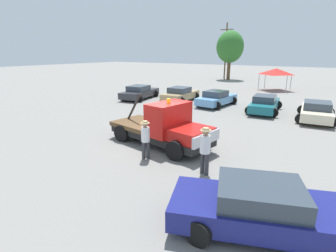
{
  "coord_description": "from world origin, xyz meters",
  "views": [
    {
      "loc": [
        7.24,
        -10.37,
        4.59
      ],
      "look_at": [
        0.5,
        0.0,
        1.05
      ],
      "focal_mm": 28.0,
      "sensor_mm": 36.0,
      "label": 1
    }
  ],
  "objects_px": {
    "parked_car_charcoal": "(140,92)",
    "canopy_tent_red": "(276,71)",
    "tow_truck": "(165,128)",
    "tree_center": "(230,47)",
    "parked_car_cream": "(316,111)",
    "parked_car_tan": "(180,94)",
    "person_near_truck": "(205,147)",
    "utility_pole": "(226,50)",
    "person_at_hood": "(145,137)",
    "foreground_car": "(267,209)",
    "parked_car_skyblue": "(216,98)",
    "parked_car_teal": "(265,104)"
  },
  "relations": [
    {
      "from": "parked_car_charcoal",
      "to": "canopy_tent_red",
      "type": "relative_size",
      "value": 1.61
    },
    {
      "from": "tow_truck",
      "to": "tree_center",
      "type": "bearing_deg",
      "value": 114.74
    },
    {
      "from": "parked_car_charcoal",
      "to": "parked_car_cream",
      "type": "bearing_deg",
      "value": -99.1
    },
    {
      "from": "tow_truck",
      "to": "parked_car_cream",
      "type": "relative_size",
      "value": 1.26
    },
    {
      "from": "parked_car_tan",
      "to": "canopy_tent_red",
      "type": "bearing_deg",
      "value": -27.78
    },
    {
      "from": "person_near_truck",
      "to": "parked_car_charcoal",
      "type": "height_order",
      "value": "person_near_truck"
    },
    {
      "from": "parked_car_tan",
      "to": "tree_center",
      "type": "distance_m",
      "value": 22.23
    },
    {
      "from": "parked_car_cream",
      "to": "utility_pole",
      "type": "height_order",
      "value": "utility_pole"
    },
    {
      "from": "person_at_hood",
      "to": "parked_car_charcoal",
      "type": "height_order",
      "value": "person_at_hood"
    },
    {
      "from": "foreground_car",
      "to": "parked_car_skyblue",
      "type": "bearing_deg",
      "value": 96.93
    },
    {
      "from": "foreground_car",
      "to": "person_near_truck",
      "type": "bearing_deg",
      "value": 121.68
    },
    {
      "from": "utility_pole",
      "to": "canopy_tent_red",
      "type": "bearing_deg",
      "value": -43.68
    },
    {
      "from": "parked_car_tan",
      "to": "tow_truck",
      "type": "bearing_deg",
      "value": -155.31
    },
    {
      "from": "tow_truck",
      "to": "parked_car_skyblue",
      "type": "bearing_deg",
      "value": 109.07
    },
    {
      "from": "person_near_truck",
      "to": "parked_car_skyblue",
      "type": "distance_m",
      "value": 13.52
    },
    {
      "from": "parked_car_teal",
      "to": "utility_pole",
      "type": "distance_m",
      "value": 26.28
    },
    {
      "from": "tree_center",
      "to": "foreground_car",
      "type": "bearing_deg",
      "value": -68.05
    },
    {
      "from": "person_near_truck",
      "to": "person_at_hood",
      "type": "bearing_deg",
      "value": 106.87
    },
    {
      "from": "utility_pole",
      "to": "person_at_hood",
      "type": "bearing_deg",
      "value": -73.93
    },
    {
      "from": "parked_car_cream",
      "to": "parked_car_teal",
      "type": "bearing_deg",
      "value": 73.49
    },
    {
      "from": "parked_car_charcoal",
      "to": "parked_car_cream",
      "type": "height_order",
      "value": "same"
    },
    {
      "from": "tow_truck",
      "to": "canopy_tent_red",
      "type": "relative_size",
      "value": 1.86
    },
    {
      "from": "parked_car_charcoal",
      "to": "parked_car_tan",
      "type": "relative_size",
      "value": 1.12
    },
    {
      "from": "canopy_tent_red",
      "to": "tree_center",
      "type": "xyz_separation_m",
      "value": [
        -9.27,
        8.98,
        3.01
      ]
    },
    {
      "from": "tow_truck",
      "to": "parked_car_skyblue",
      "type": "relative_size",
      "value": 1.29
    },
    {
      "from": "person_at_hood",
      "to": "parked_car_cream",
      "type": "xyz_separation_m",
      "value": [
        5.68,
        11.68,
        -0.37
      ]
    },
    {
      "from": "foreground_car",
      "to": "tree_center",
      "type": "xyz_separation_m",
      "value": [
        -14.72,
        36.54,
        4.61
      ]
    },
    {
      "from": "person_at_hood",
      "to": "parked_car_teal",
      "type": "xyz_separation_m",
      "value": [
        2.07,
        12.42,
        -0.37
      ]
    },
    {
      "from": "parked_car_charcoal",
      "to": "parked_car_teal",
      "type": "height_order",
      "value": "same"
    },
    {
      "from": "foreground_car",
      "to": "tow_truck",
      "type": "bearing_deg",
      "value": 125.42
    },
    {
      "from": "tow_truck",
      "to": "person_near_truck",
      "type": "relative_size",
      "value": 3.16
    },
    {
      "from": "person_near_truck",
      "to": "parked_car_skyblue",
      "type": "xyz_separation_m",
      "value": [
        -4.86,
        12.61,
        -0.45
      ]
    },
    {
      "from": "parked_car_cream",
      "to": "parked_car_charcoal",
      "type": "bearing_deg",
      "value": 84.66
    },
    {
      "from": "tow_truck",
      "to": "parked_car_skyblue",
      "type": "distance_m",
      "value": 11.0
    },
    {
      "from": "person_near_truck",
      "to": "tree_center",
      "type": "relative_size",
      "value": 0.24
    },
    {
      "from": "person_at_hood",
      "to": "tree_center",
      "type": "relative_size",
      "value": 0.22
    },
    {
      "from": "person_at_hood",
      "to": "parked_car_charcoal",
      "type": "relative_size",
      "value": 0.34
    },
    {
      "from": "person_at_hood",
      "to": "parked_car_cream",
      "type": "height_order",
      "value": "person_at_hood"
    },
    {
      "from": "parked_car_charcoal",
      "to": "utility_pole",
      "type": "distance_m",
      "value": 23.89
    },
    {
      "from": "person_at_hood",
      "to": "parked_car_cream",
      "type": "bearing_deg",
      "value": -73.34
    },
    {
      "from": "canopy_tent_red",
      "to": "tree_center",
      "type": "height_order",
      "value": "tree_center"
    },
    {
      "from": "tow_truck",
      "to": "parked_car_teal",
      "type": "distance_m",
      "value": 10.84
    },
    {
      "from": "parked_car_charcoal",
      "to": "canopy_tent_red",
      "type": "bearing_deg",
      "value": -45.03
    },
    {
      "from": "foreground_car",
      "to": "parked_car_charcoal",
      "type": "distance_m",
      "value": 20.8
    },
    {
      "from": "parked_car_charcoal",
      "to": "canopy_tent_red",
      "type": "height_order",
      "value": "canopy_tent_red"
    },
    {
      "from": "parked_car_teal",
      "to": "tree_center",
      "type": "relative_size",
      "value": 0.62
    },
    {
      "from": "parked_car_skyblue",
      "to": "parked_car_teal",
      "type": "height_order",
      "value": "same"
    },
    {
      "from": "person_near_truck",
      "to": "parked_car_charcoal",
      "type": "relative_size",
      "value": 0.37
    },
    {
      "from": "person_near_truck",
      "to": "parked_car_tan",
      "type": "height_order",
      "value": "person_near_truck"
    },
    {
      "from": "person_near_truck",
      "to": "parked_car_charcoal",
      "type": "bearing_deg",
      "value": 63.05
    }
  ]
}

